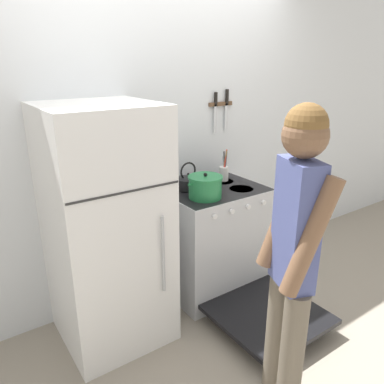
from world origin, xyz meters
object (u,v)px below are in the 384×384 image
(person, at_px, (293,259))
(refrigerator, at_px, (107,229))
(stove_range, at_px, (216,242))
(dutch_oven_pot, at_px, (205,187))
(tea_kettle, at_px, (188,181))
(utensil_jar, at_px, (224,172))

(person, bearing_deg, refrigerator, 43.39)
(stove_range, relative_size, dutch_oven_pot, 4.44)
(dutch_oven_pot, bearing_deg, refrigerator, 174.17)
(dutch_oven_pot, xyz_separation_m, person, (-0.28, -1.07, -0.01))
(stove_range, distance_m, person, 1.35)
(tea_kettle, bearing_deg, person, -102.56)
(dutch_oven_pot, xyz_separation_m, utensil_jar, (0.38, 0.25, -0.01))
(dutch_oven_pot, distance_m, person, 1.11)
(dutch_oven_pot, relative_size, person, 0.18)
(utensil_jar, distance_m, person, 1.48)
(refrigerator, height_order, utensil_jar, refrigerator)
(stove_range, distance_m, utensil_jar, 0.59)
(refrigerator, xyz_separation_m, person, (0.47, -1.15, 0.16))
(stove_range, xyz_separation_m, person, (-0.46, -1.15, 0.53))
(dutch_oven_pot, height_order, utensil_jar, utensil_jar)
(tea_kettle, bearing_deg, stove_range, -44.04)
(dutch_oven_pot, xyz_separation_m, tea_kettle, (0.01, 0.24, -0.02))
(utensil_jar, bearing_deg, tea_kettle, -179.11)
(dutch_oven_pot, bearing_deg, utensil_jar, 33.10)
(dutch_oven_pot, distance_m, tea_kettle, 0.24)
(utensil_jar, relative_size, person, 0.16)
(refrigerator, bearing_deg, utensil_jar, 8.59)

